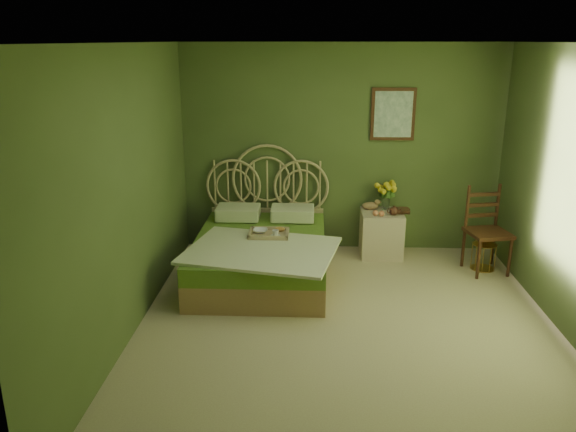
{
  "coord_description": "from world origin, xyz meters",
  "views": [
    {
      "loc": [
        -0.35,
        -4.76,
        2.62
      ],
      "look_at": [
        -0.61,
        1.0,
        0.81
      ],
      "focal_mm": 35.0,
      "sensor_mm": 36.0,
      "label": 1
    }
  ],
  "objects_px": {
    "chair": "(487,224)",
    "birdcage": "(484,252)",
    "nightstand": "(382,228)",
    "bed": "(261,251)"
  },
  "relations": [
    {
      "from": "chair",
      "to": "birdcage",
      "type": "height_order",
      "value": "chair"
    },
    {
      "from": "nightstand",
      "to": "chair",
      "type": "height_order",
      "value": "chair"
    },
    {
      "from": "nightstand",
      "to": "bed",
      "type": "bearing_deg",
      "value": -153.26
    },
    {
      "from": "chair",
      "to": "bed",
      "type": "bearing_deg",
      "value": 174.96
    },
    {
      "from": "bed",
      "to": "chair",
      "type": "height_order",
      "value": "bed"
    },
    {
      "from": "bed",
      "to": "chair",
      "type": "bearing_deg",
      "value": 6.87
    },
    {
      "from": "nightstand",
      "to": "chair",
      "type": "distance_m",
      "value": 1.26
    },
    {
      "from": "nightstand",
      "to": "birdcage",
      "type": "relative_size",
      "value": 2.35
    },
    {
      "from": "chair",
      "to": "birdcage",
      "type": "distance_m",
      "value": 0.35
    },
    {
      "from": "nightstand",
      "to": "chair",
      "type": "bearing_deg",
      "value": -19.77
    }
  ]
}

